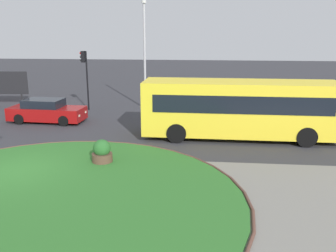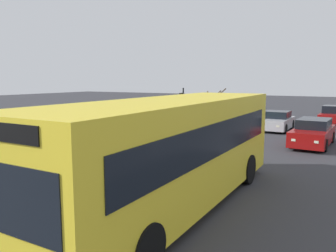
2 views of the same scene
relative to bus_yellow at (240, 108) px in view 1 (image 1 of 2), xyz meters
name	(u,v)px [view 1 (image 1 of 2)]	position (x,y,z in m)	size (l,w,h in m)	color
ground	(14,173)	(-9.33, -5.93, -1.63)	(120.00, 120.00, 0.00)	#333338
grass_island	(45,201)	(-6.97, -8.35, -1.58)	(13.30, 13.30, 0.10)	#2D6B28
grass_kerb_ring	(45,201)	(-6.97, -8.35, -1.57)	(13.61, 13.61, 0.11)	brown
bus_yellow	(240,108)	(0.00, 0.00, 0.00)	(9.99, 2.74, 3.01)	yellow
car_trailing	(46,111)	(-11.56, 2.40, -0.94)	(4.68, 1.98, 1.44)	maroon
traffic_light_near	(85,67)	(-10.25, 6.23, 1.41)	(0.49, 0.29, 4.16)	black
lamppost_tall	(145,52)	(-6.13, 7.11, 2.45)	(0.32, 0.32, 7.57)	#B7B7BC
planter_near_signpost	(102,153)	(-6.10, -4.53, -1.14)	(0.87, 0.87, 1.07)	brown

